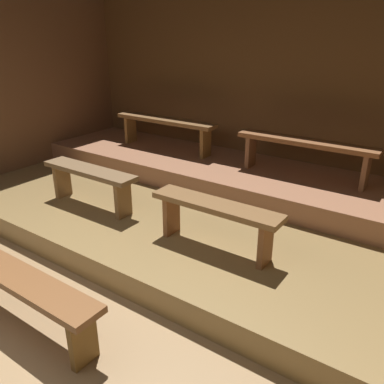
% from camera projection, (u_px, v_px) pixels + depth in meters
% --- Properties ---
extents(ground, '(5.96, 5.08, 0.08)m').
position_uv_depth(ground, '(146.00, 250.00, 4.02)').
color(ground, '#97754D').
extents(wall_back, '(5.96, 0.06, 2.61)m').
position_uv_depth(wall_back, '(251.00, 91.00, 5.16)').
color(wall_back, brown).
rests_on(wall_back, ground).
extents(platform_lower, '(5.16, 2.88, 0.24)m').
position_uv_depth(platform_lower, '(186.00, 212.00, 4.49)').
color(platform_lower, olive).
rests_on(platform_lower, ground).
extents(platform_middle, '(5.16, 1.28, 0.24)m').
position_uv_depth(platform_middle, '(223.00, 172.00, 5.01)').
color(platform_middle, '#A26A4A').
rests_on(platform_middle, platform_lower).
extents(bench_floor_center, '(1.77, 0.25, 0.43)m').
position_uv_depth(bench_floor_center, '(10.00, 279.00, 2.88)').
color(bench_floor_center, brown).
rests_on(bench_floor_center, ground).
extents(bench_lower_left, '(1.20, 0.25, 0.43)m').
position_uv_depth(bench_lower_left, '(90.00, 177.00, 4.23)').
color(bench_lower_left, brown).
rests_on(bench_lower_left, platform_lower).
extents(bench_lower_right, '(1.20, 0.25, 0.43)m').
position_uv_depth(bench_lower_right, '(215.00, 213.00, 3.39)').
color(bench_lower_right, brown).
rests_on(bench_lower_right, platform_lower).
extents(bench_middle_left, '(1.57, 0.25, 0.43)m').
position_uv_depth(bench_middle_left, '(165.00, 125.00, 5.43)').
color(bench_middle_left, brown).
rests_on(bench_middle_left, platform_middle).
extents(bench_middle_right, '(1.57, 0.25, 0.43)m').
position_uv_depth(bench_middle_right, '(305.00, 147.00, 4.38)').
color(bench_middle_right, brown).
rests_on(bench_middle_right, platform_middle).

